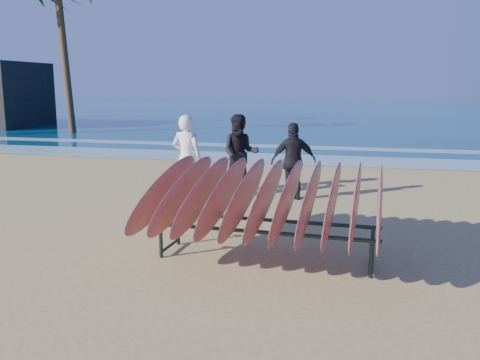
{
  "coord_description": "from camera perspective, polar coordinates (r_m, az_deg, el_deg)",
  "views": [
    {
      "loc": [
        2.0,
        -7.1,
        2.46
      ],
      "look_at": [
        0.0,
        0.8,
        0.95
      ],
      "focal_mm": 38.0,
      "sensor_mm": 36.0,
      "label": 1
    }
  ],
  "objects": [
    {
      "name": "surfboard_rack",
      "position": [
        7.16,
        2.92,
        -2.0
      ],
      "size": [
        3.23,
        2.72,
        1.49
      ],
      "rotation": [
        0.0,
        0.0,
        -0.03
      ],
      "color": "#1B2B23",
      "rests_on": "ground"
    },
    {
      "name": "person_dark_b",
      "position": [
        11.12,
        6.03,
        2.09
      ],
      "size": [
        1.07,
        0.7,
        1.69
      ],
      "primitive_type": "imported",
      "rotation": [
        0.0,
        0.0,
        3.46
      ],
      "color": "black",
      "rests_on": "ground"
    },
    {
      "name": "foam_far",
      "position": [
        20.84,
        8.61,
        3.62
      ],
      "size": [
        160.0,
        160.0,
        0.0
      ],
      "primitive_type": "plane",
      "color": "white",
      "rests_on": "ground"
    },
    {
      "name": "ground",
      "position": [
        7.77,
        -1.46,
        -7.95
      ],
      "size": [
        120.0,
        120.0,
        0.0
      ],
      "primitive_type": "plane",
      "color": "tan",
      "rests_on": "ground"
    },
    {
      "name": "ocean",
      "position": [
        62.18,
        12.46,
        7.99
      ],
      "size": [
        160.0,
        160.0,
        0.0
      ],
      "primitive_type": "plane",
      "color": "navy",
      "rests_on": "ground"
    },
    {
      "name": "person_white",
      "position": [
        11.05,
        -5.99,
        2.49
      ],
      "size": [
        0.73,
        0.52,
        1.86
      ],
      "primitive_type": "imported",
      "rotation": [
        0.0,
        0.0,
        3.03
      ],
      "color": "white",
      "rests_on": "ground"
    },
    {
      "name": "person_dark_a",
      "position": [
        11.85,
        0.02,
        2.99
      ],
      "size": [
        1.02,
        0.87,
        1.82
      ],
      "primitive_type": "imported",
      "rotation": [
        0.0,
        0.0,
        0.22
      ],
      "color": "black",
      "rests_on": "ground"
    },
    {
      "name": "foam_near",
      "position": [
        17.39,
        7.46,
        2.3
      ],
      "size": [
        160.0,
        160.0,
        0.0
      ],
      "primitive_type": "plane",
      "color": "white",
      "rests_on": "ground"
    }
  ]
}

